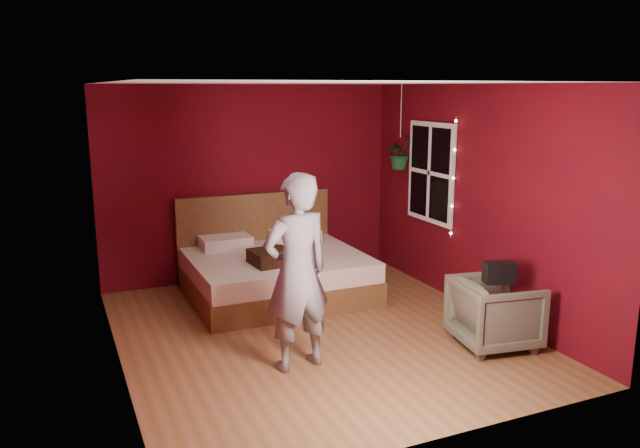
% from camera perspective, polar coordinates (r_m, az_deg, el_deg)
% --- Properties ---
extents(floor, '(4.50, 4.50, 0.00)m').
position_cam_1_polar(floor, '(6.74, -0.32, -9.90)').
color(floor, brown).
rests_on(floor, ground).
extents(room_walls, '(4.04, 4.54, 2.62)m').
position_cam_1_polar(room_walls, '(6.30, -0.34, 4.37)').
color(room_walls, '#5C0910').
rests_on(room_walls, ground).
extents(window, '(0.05, 0.97, 1.27)m').
position_cam_1_polar(window, '(8.05, 10.06, 4.64)').
color(window, white).
rests_on(window, room_walls).
extents(fairy_lights, '(0.04, 0.04, 1.45)m').
position_cam_1_polar(fairy_lights, '(7.61, 12.09, 4.12)').
color(fairy_lights, silver).
rests_on(fairy_lights, room_walls).
extents(bed, '(2.12, 1.80, 1.17)m').
position_cam_1_polar(bed, '(7.88, -4.22, -4.27)').
color(bed, brown).
rests_on(bed, ground).
extents(person, '(0.73, 0.54, 1.83)m').
position_cam_1_polar(person, '(5.67, -2.13, -4.45)').
color(person, slate).
rests_on(person, ground).
extents(armchair, '(0.87, 0.85, 0.70)m').
position_cam_1_polar(armchair, '(6.54, 15.69, -7.83)').
color(armchair, '#5B5B48').
rests_on(armchair, ground).
extents(handbag, '(0.32, 0.22, 0.21)m').
position_cam_1_polar(handbag, '(6.31, 16.06, -4.27)').
color(handbag, black).
rests_on(handbag, armchair).
extents(throw_pillow, '(0.49, 0.49, 0.16)m').
position_cam_1_polar(throw_pillow, '(7.33, -4.48, -3.04)').
color(throw_pillow, black).
rests_on(throw_pillow, bed).
extents(hanging_plant, '(0.44, 0.40, 1.12)m').
position_cam_1_polar(hanging_plant, '(8.50, 7.32, 6.45)').
color(hanging_plant, silver).
rests_on(hanging_plant, room_walls).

